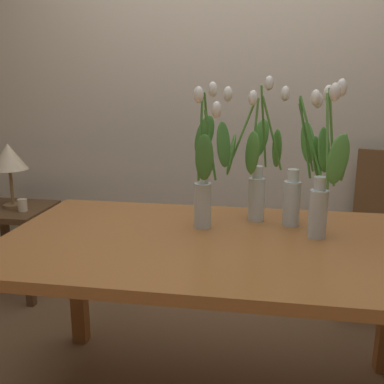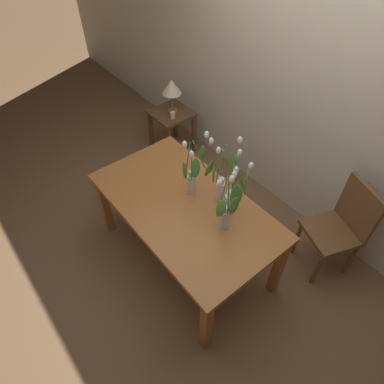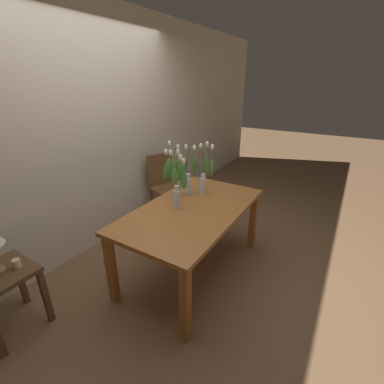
% 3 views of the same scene
% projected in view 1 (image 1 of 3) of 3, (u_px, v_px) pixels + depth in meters
% --- Properties ---
extents(room_wall_rear, '(9.00, 0.10, 2.70)m').
position_uv_depth(room_wall_rear, '(241.00, 75.00, 2.72)').
color(room_wall_rear, beige).
rests_on(room_wall_rear, ground).
extents(dining_table, '(1.60, 0.90, 0.74)m').
position_uv_depth(dining_table, '(216.00, 262.00, 1.62)').
color(dining_table, '#A3602D').
rests_on(dining_table, ground).
extents(tulip_vase_0, '(0.14, 0.17, 0.57)m').
position_uv_depth(tulip_vase_0, '(325.00, 191.00, 1.56)').
color(tulip_vase_0, silver).
rests_on(tulip_vase_0, dining_table).
extents(tulip_vase_1, '(0.26, 0.24, 0.59)m').
position_uv_depth(tulip_vase_1, '(256.00, 167.00, 1.79)').
color(tulip_vase_1, silver).
rests_on(tulip_vase_1, dining_table).
extents(tulip_vase_2, '(0.18, 0.25, 0.55)m').
position_uv_depth(tulip_vase_2, '(302.00, 176.00, 1.71)').
color(tulip_vase_2, silver).
rests_on(tulip_vase_2, dining_table).
extents(tulip_vase_3, '(0.19, 0.24, 0.57)m').
position_uv_depth(tulip_vase_3, '(206.00, 175.00, 1.69)').
color(tulip_vase_3, silver).
rests_on(tulip_vase_3, dining_table).
extents(side_table, '(0.44, 0.44, 0.55)m').
position_uv_depth(side_table, '(14.00, 226.00, 2.74)').
color(side_table, brown).
rests_on(side_table, ground).
extents(table_lamp, '(0.22, 0.22, 0.40)m').
position_uv_depth(table_lamp, '(9.00, 159.00, 2.66)').
color(table_lamp, olive).
rests_on(table_lamp, side_table).
extents(pillar_candle, '(0.06, 0.06, 0.07)m').
position_uv_depth(pillar_candle, '(22.00, 205.00, 2.63)').
color(pillar_candle, beige).
rests_on(pillar_candle, side_table).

